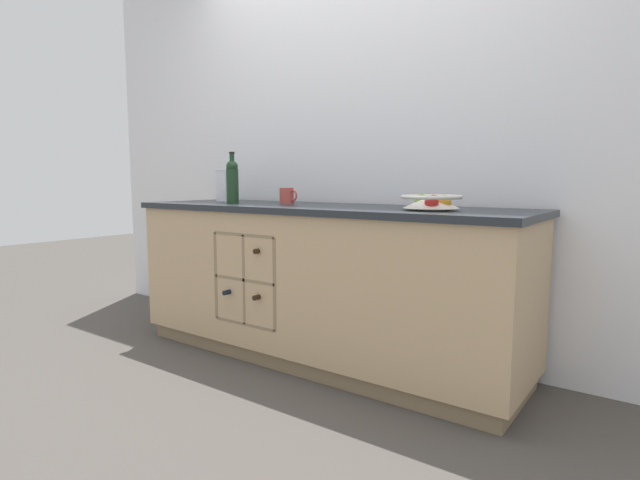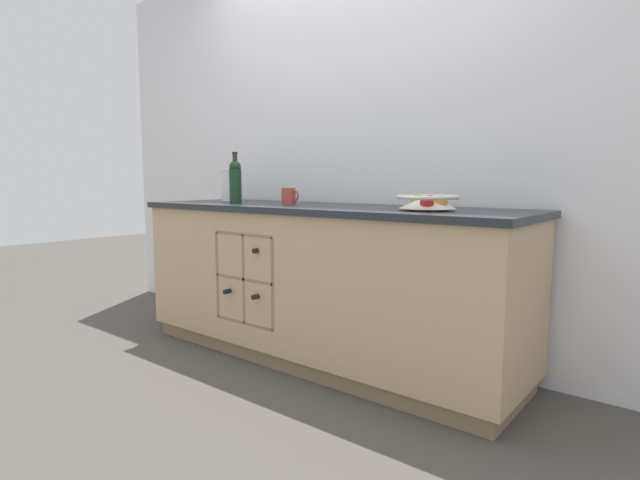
% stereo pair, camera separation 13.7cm
% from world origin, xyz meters
% --- Properties ---
extents(ground_plane, '(14.00, 14.00, 0.00)m').
position_xyz_m(ground_plane, '(0.00, 0.00, 0.00)').
color(ground_plane, '#4C4742').
extents(back_wall, '(4.70, 0.06, 2.55)m').
position_xyz_m(back_wall, '(0.00, 0.39, 1.27)').
color(back_wall, white).
rests_on(back_wall, ground_plane).
extents(kitchen_island, '(2.34, 0.71, 0.88)m').
position_xyz_m(kitchen_island, '(-0.00, -0.00, 0.45)').
color(kitchen_island, '#8B7354').
rests_on(kitchen_island, ground_plane).
extents(fruit_bowl, '(0.29, 0.29, 0.07)m').
position_xyz_m(fruit_bowl, '(0.69, -0.06, 0.93)').
color(fruit_bowl, silver).
rests_on(fruit_bowl, kitchen_island).
extents(white_pitcher, '(0.16, 0.11, 0.21)m').
position_xyz_m(white_pitcher, '(-0.87, 0.10, 0.99)').
color(white_pitcher, white).
rests_on(white_pitcher, kitchen_island).
extents(ceramic_mug, '(0.12, 0.09, 0.09)m').
position_xyz_m(ceramic_mug, '(-0.29, 0.07, 0.93)').
color(ceramic_mug, '#B7473D').
rests_on(ceramic_mug, kitchen_island).
extents(standing_wine_bottle, '(0.08, 0.08, 0.31)m').
position_xyz_m(standing_wine_bottle, '(-0.59, -0.10, 1.02)').
color(standing_wine_bottle, '#19381E').
rests_on(standing_wine_bottle, kitchen_island).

